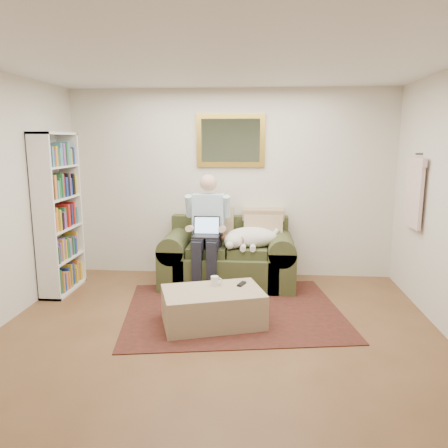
# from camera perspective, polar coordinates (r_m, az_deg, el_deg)

# --- Properties ---
(room_shell) EXTENTS (4.51, 5.00, 2.61)m
(room_shell) POSITION_cam_1_polar(r_m,az_deg,el_deg) (4.01, -1.13, 2.24)
(room_shell) COLOR brown
(room_shell) RESTS_ON ground
(rug) EXTENTS (2.66, 2.27, 0.01)m
(rug) POSITION_cam_1_polar(r_m,az_deg,el_deg) (5.04, 1.24, -11.21)
(rug) COLOR black
(rug) RESTS_ON room_shell
(sofa) EXTENTS (1.74, 0.89, 1.05)m
(sofa) POSITION_cam_1_polar(r_m,az_deg,el_deg) (5.85, 0.53, -5.00)
(sofa) COLOR #4A4827
(sofa) RESTS_ON room_shell
(seated_man) EXTENTS (0.57, 0.82, 1.47)m
(seated_man) POSITION_cam_1_polar(r_m,az_deg,el_deg) (5.62, -2.25, -1.13)
(seated_man) COLOR #8CC1D8
(seated_man) RESTS_ON sofa
(laptop) EXTENTS (0.34, 0.27, 0.25)m
(laptop) POSITION_cam_1_polar(r_m,az_deg,el_deg) (5.54, -2.33, -0.92)
(laptop) COLOR black
(laptop) RESTS_ON seated_man
(sleeping_dog) EXTENTS (0.72, 0.45, 0.27)m
(sleeping_dog) POSITION_cam_1_polar(r_m,az_deg,el_deg) (5.66, 3.63, -1.74)
(sleeping_dog) COLOR white
(sleeping_dog) RESTS_ON sofa
(ottoman) EXTENTS (1.17, 0.93, 0.37)m
(ottoman) POSITION_cam_1_polar(r_m,az_deg,el_deg) (4.65, -1.48, -10.80)
(ottoman) COLOR tan
(ottoman) RESTS_ON room_shell
(coffee_mug) EXTENTS (0.08, 0.08, 0.10)m
(coffee_mug) POSITION_cam_1_polar(r_m,az_deg,el_deg) (4.72, -1.23, -7.43)
(coffee_mug) COLOR white
(coffee_mug) RESTS_ON ottoman
(tv_remote) EXTENTS (0.10, 0.16, 0.02)m
(tv_remote) POSITION_cam_1_polar(r_m,az_deg,el_deg) (4.75, 2.32, -7.83)
(tv_remote) COLOR black
(tv_remote) RESTS_ON ottoman
(bookshelf) EXTENTS (0.28, 0.80, 2.00)m
(bookshelf) POSITION_cam_1_polar(r_m,az_deg,el_deg) (5.83, -20.82, 1.27)
(bookshelf) COLOR white
(bookshelf) RESTS_ON room_shell
(wall_mirror) EXTENTS (0.94, 0.04, 0.72)m
(wall_mirror) POSITION_cam_1_polar(r_m,az_deg,el_deg) (6.07, 0.86, 10.86)
(wall_mirror) COLOR gold
(wall_mirror) RESTS_ON room_shell
(hanging_shirt) EXTENTS (0.06, 0.52, 0.90)m
(hanging_shirt) POSITION_cam_1_polar(r_m,az_deg,el_deg) (5.52, 23.63, 4.23)
(hanging_shirt) COLOR beige
(hanging_shirt) RESTS_ON room_shell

